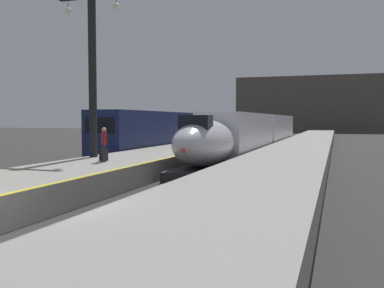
{
  "coord_description": "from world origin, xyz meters",
  "views": [
    {
      "loc": [
        6.89,
        -8.73,
        3.11
      ],
      "look_at": [
        -0.52,
        13.33,
        1.8
      ],
      "focal_mm": 40.32,
      "sensor_mm": 36.0,
      "label": 1
    }
  ],
  "objects_px": {
    "regional_train_adjacent": "(189,129)",
    "passenger_near_edge": "(104,142)",
    "highspeed_train_main": "(254,133)",
    "station_column_mid": "(92,58)",
    "rolling_suitcase": "(104,155)"
  },
  "relations": [
    {
      "from": "regional_train_adjacent",
      "to": "passenger_near_edge",
      "type": "relative_size",
      "value": 21.66
    },
    {
      "from": "passenger_near_edge",
      "to": "highspeed_train_main",
      "type": "bearing_deg",
      "value": 78.63
    },
    {
      "from": "station_column_mid",
      "to": "rolling_suitcase",
      "type": "distance_m",
      "value": 5.75
    },
    {
      "from": "regional_train_adjacent",
      "to": "rolling_suitcase",
      "type": "xyz_separation_m",
      "value": [
        3.91,
        -24.43,
        -0.77
      ]
    },
    {
      "from": "highspeed_train_main",
      "to": "passenger_near_edge",
      "type": "distance_m",
      "value": 19.7
    },
    {
      "from": "highspeed_train_main",
      "to": "passenger_near_edge",
      "type": "xyz_separation_m",
      "value": [
        -3.88,
        -19.32,
        0.12
      ]
    },
    {
      "from": "highspeed_train_main",
      "to": "rolling_suitcase",
      "type": "bearing_deg",
      "value": -102.51
    },
    {
      "from": "regional_train_adjacent",
      "to": "rolling_suitcase",
      "type": "height_order",
      "value": "regional_train_adjacent"
    },
    {
      "from": "highspeed_train_main",
      "to": "station_column_mid",
      "type": "height_order",
      "value": "station_column_mid"
    },
    {
      "from": "rolling_suitcase",
      "to": "station_column_mid",
      "type": "bearing_deg",
      "value": 132.82
    },
    {
      "from": "station_column_mid",
      "to": "regional_train_adjacent",
      "type": "bearing_deg",
      "value": 95.56
    },
    {
      "from": "highspeed_train_main",
      "to": "rolling_suitcase",
      "type": "xyz_separation_m",
      "value": [
        -4.19,
        -18.86,
        -0.57
      ]
    },
    {
      "from": "highspeed_train_main",
      "to": "rolling_suitcase",
      "type": "distance_m",
      "value": 19.32
    },
    {
      "from": "regional_train_adjacent",
      "to": "passenger_near_edge",
      "type": "height_order",
      "value": "regional_train_adjacent"
    },
    {
      "from": "regional_train_adjacent",
      "to": "station_column_mid",
      "type": "relative_size",
      "value": 4.03
    }
  ]
}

